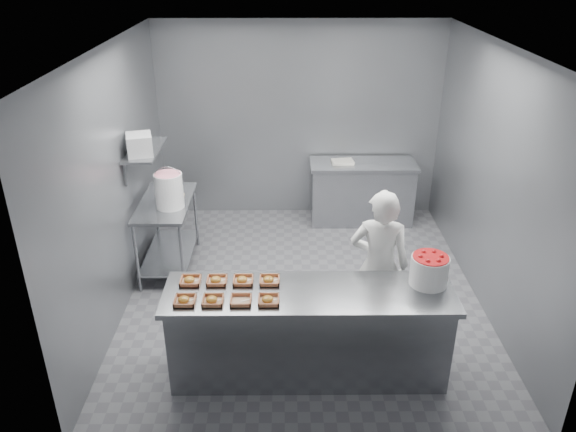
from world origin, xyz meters
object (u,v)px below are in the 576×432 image
Objects in this scene: service_counter at (309,332)px; tray_5 at (216,280)px; back_counter at (362,192)px; tray_2 at (241,300)px; appliance at (140,145)px; tray_0 at (185,300)px; strawberry_tub at (429,269)px; tray_7 at (269,280)px; worker at (379,265)px; tray_1 at (213,300)px; tray_6 at (243,280)px; glaze_bucket at (169,190)px; prep_table at (167,224)px; tray_4 at (190,280)px; tray_3 at (268,300)px.

tray_5 is at bearing 169.37° from service_counter.
tray_2 is at bearing -113.71° from back_counter.
tray_2 is 2.40m from appliance.
strawberry_tub is at bearing 7.44° from tray_0.
tray_7 is (0.48, 0.00, 0.00)m from tray_5.
appliance is (-2.54, 1.16, 0.87)m from worker.
worker is 5.26× the size of appliance.
tray_1 is 0.31m from tray_5.
appliance reaches higher than tray_6.
glaze_bucket reaches higher than tray_2.
tray_1 is 1.00× the size of tray_6.
strawberry_tub is at bearing 6.58° from service_counter.
service_counter is at bearing -49.24° from glaze_bucket.
glaze_bucket is (-2.45, -1.45, 0.66)m from back_counter.
strawberry_tub is (2.73, -1.83, 0.46)m from prep_table.
tray_5 is at bearing -119.35° from back_counter.
tray_5 is (0.24, 0.31, 0.00)m from tray_0.
tray_4 is 0.48m from tray_6.
tray_7 is at bearing 53.04° from tray_2.
tray_1 and tray_5 have the same top height.
service_counter is 1.73× the size of back_counter.
worker reaches higher than service_counter.
tray_6 is (0.48, 0.00, 0.00)m from tray_4.
strawberry_tub reaches higher than service_counter.
tray_3 and tray_7 have the same top height.
tray_1 is 1.00× the size of tray_3.
service_counter is 2.47m from glaze_bucket.
glaze_bucket is (-0.95, 1.65, 0.19)m from tray_6.
tray_6 is 0.55× the size of strawberry_tub.
worker is at bearing 22.85° from tray_0.
tray_0 is 0.72m from tray_3.
tray_1 is 1.00× the size of tray_7.
back_counter is (2.55, 1.30, -0.14)m from prep_table.
tray_0 is at bearing -127.30° from tray_5.
tray_2 is (-0.60, -0.16, 0.47)m from service_counter.
tray_5 is 0.37× the size of glaze_bucket.
tray_1 reaches higher than prep_table.
tray_6 is at bearing 52.70° from tray_1.
tray_4 is 1.92m from appliance.
tray_6 reaches higher than service_counter.
tray_3 reaches higher than tray_2.
tray_1 is at bearing -146.73° from tray_7.
tray_2 is 0.37× the size of glaze_bucket.
tray_4 is at bearing 180.00° from tray_6.
tray_5 is 0.55× the size of strawberry_tub.
tray_7 is (1.29, -1.79, 0.33)m from prep_table.
tray_0 is at bearing -74.85° from prep_table.
tray_2 is at bearing 0.00° from tray_1.
appliance is (-0.74, 1.60, 0.76)m from tray_4.
tray_2 is 1.70m from strawberry_tub.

